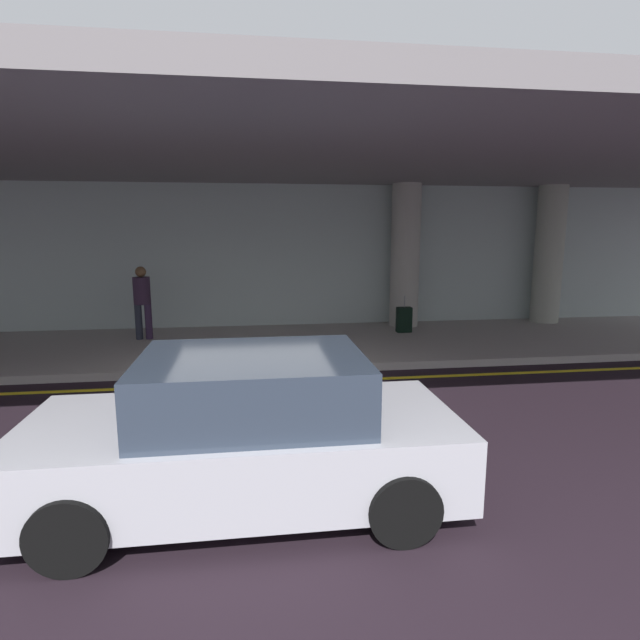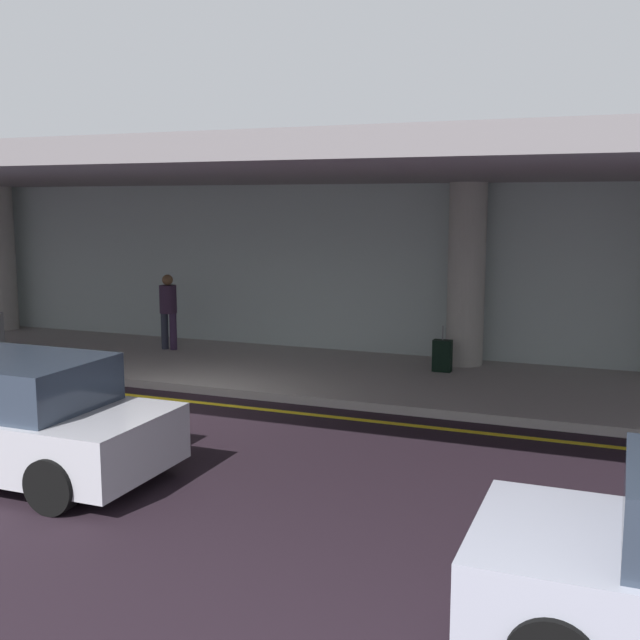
{
  "view_description": "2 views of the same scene",
  "coord_description": "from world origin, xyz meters",
  "views": [
    {
      "loc": [
        -0.01,
        -8.17,
        2.67
      ],
      "look_at": [
        1.48,
        2.59,
        0.72
      ],
      "focal_mm": 28.66,
      "sensor_mm": 36.0,
      "label": 1
    },
    {
      "loc": [
        7.01,
        -10.82,
        3.4
      ],
      "look_at": [
        1.65,
        2.66,
        1.21
      ],
      "focal_mm": 43.67,
      "sensor_mm": 36.0,
      "label": 2
    }
  ],
  "objects": [
    {
      "name": "ceiling_overhang",
      "position": [
        0.0,
        2.6,
        3.95
      ],
      "size": [
        28.0,
        13.2,
        0.3
      ],
      "primitive_type": "cube",
      "color": "gray",
      "rests_on": "support_column_far_left"
    },
    {
      "name": "support_column_center",
      "position": [
        4.0,
        4.69,
        1.97
      ],
      "size": [
        0.74,
        0.74,
        3.65
      ],
      "primitive_type": "cylinder",
      "color": "#A6A299",
      "rests_on": "sidewalk"
    },
    {
      "name": "lane_stripe_yellow",
      "position": [
        0.0,
        0.48,
        0.0
      ],
      "size": [
        26.0,
        0.14,
        0.01
      ],
      "primitive_type": "cube",
      "color": "yellow",
      "rests_on": "ground"
    },
    {
      "name": "suitcase_upright_primary",
      "position": [
        3.75,
        3.82,
        0.46
      ],
      "size": [
        0.36,
        0.22,
        0.9
      ],
      "rotation": [
        0.0,
        0.0,
        0.38
      ],
      "color": "black",
      "rests_on": "sidewalk"
    },
    {
      "name": "terminal_back_wall",
      "position": [
        0.0,
        5.35,
        1.9
      ],
      "size": [
        26.0,
        0.3,
        3.8
      ],
      "primitive_type": "cube",
      "color": "#ABBAB7",
      "rests_on": "ground"
    },
    {
      "name": "ground_plane",
      "position": [
        0.0,
        0.0,
        0.0
      ],
      "size": [
        60.0,
        60.0,
        0.0
      ],
      "primitive_type": "plane",
      "color": "black"
    },
    {
      "name": "sidewalk",
      "position": [
        0.0,
        3.1,
        0.07
      ],
      "size": [
        26.0,
        4.2,
        0.15
      ],
      "primitive_type": "cube",
      "color": "#ACA5A0",
      "rests_on": "ground"
    },
    {
      "name": "support_column_left_mid",
      "position": [
        -8.0,
        4.69,
        1.97
      ],
      "size": [
        0.74,
        0.74,
        3.65
      ],
      "primitive_type": "cylinder",
      "color": "#A8A29A",
      "rests_on": "sidewalk"
    },
    {
      "name": "car_silver_no2",
      "position": [
        -0.08,
        -3.46,
        0.71
      ],
      "size": [
        4.1,
        1.92,
        1.5
      ],
      "rotation": [
        0.0,
        0.0,
        3.19
      ],
      "color": "#B7B6C0",
      "rests_on": "ground"
    },
    {
      "name": "traveler_with_luggage",
      "position": [
        -2.45,
        3.85,
        1.11
      ],
      "size": [
        0.38,
        0.38,
        1.68
      ],
      "rotation": [
        0.0,
        0.0,
        3.92
      ],
      "color": "#242735",
      "rests_on": "sidewalk"
    }
  ]
}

